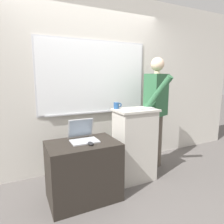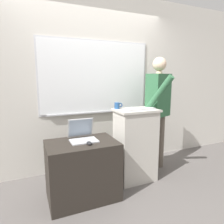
% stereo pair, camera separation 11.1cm
% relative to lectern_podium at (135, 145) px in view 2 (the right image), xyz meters
% --- Properties ---
extents(ground_plane, '(30.00, 30.00, 0.00)m').
position_rel_lectern_podium_xyz_m(ground_plane, '(-0.45, -0.43, -0.52)').
color(ground_plane, '#5B5654').
extents(back_wall, '(6.40, 0.17, 2.77)m').
position_rel_lectern_podium_xyz_m(back_wall, '(-0.45, 0.72, 0.86)').
color(back_wall, beige).
rests_on(back_wall, ground_plane).
extents(lectern_podium, '(0.58, 0.41, 1.04)m').
position_rel_lectern_podium_xyz_m(lectern_podium, '(0.00, 0.00, 0.00)').
color(lectern_podium, '#BCB7AD').
rests_on(lectern_podium, ground_plane).
extents(side_desk, '(0.83, 0.56, 0.71)m').
position_rel_lectern_podium_xyz_m(side_desk, '(-0.82, -0.14, -0.16)').
color(side_desk, '#28231E').
rests_on(side_desk, ground_plane).
extents(person_presenter, '(0.58, 0.68, 1.77)m').
position_rel_lectern_podium_xyz_m(person_presenter, '(0.49, 0.16, 0.50)').
color(person_presenter, brown).
rests_on(person_presenter, ground_plane).
extents(laptop, '(0.32, 0.30, 0.25)m').
position_rel_lectern_podium_xyz_m(laptop, '(-0.78, -0.05, 0.27)').
color(laptop, '#B7BABF').
rests_on(laptop, side_desk).
extents(wireless_keyboard, '(0.43, 0.13, 0.02)m').
position_rel_lectern_podium_xyz_m(wireless_keyboard, '(0.03, -0.05, 0.53)').
color(wireless_keyboard, silver).
rests_on(wireless_keyboard, lectern_podium).
extents(computer_mouse_by_laptop, '(0.06, 0.10, 0.03)m').
position_rel_lectern_podium_xyz_m(computer_mouse_by_laptop, '(-0.76, -0.26, 0.21)').
color(computer_mouse_by_laptop, black).
rests_on(computer_mouse_by_laptop, side_desk).
extents(coffee_mug, '(0.12, 0.07, 0.09)m').
position_rel_lectern_podium_xyz_m(coffee_mug, '(-0.22, 0.14, 0.56)').
color(coffee_mug, '#234C84').
rests_on(coffee_mug, lectern_podium).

